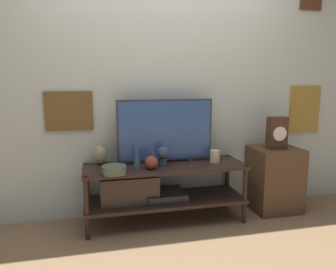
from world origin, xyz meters
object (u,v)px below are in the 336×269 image
at_px(vase_slim_bronze, 137,157).
at_px(vase_round_glass, 151,162).
at_px(mantel_clock, 277,133).
at_px(vase_wide_bowl, 114,170).
at_px(television, 165,130).
at_px(decorative_bust, 163,154).
at_px(candle_jar, 215,156).
at_px(vase_urn_stoneware, 100,155).

bearing_deg(vase_slim_bronze, vase_round_glass, -19.43).
bearing_deg(mantel_clock, vase_wide_bowl, -174.24).
bearing_deg(mantel_clock, vase_slim_bronze, -177.71).
xyz_separation_m(television, vase_wide_bowl, (-0.50, -0.27, -0.27)).
xyz_separation_m(vase_wide_bowl, vase_round_glass, (0.33, 0.06, 0.03)).
relative_size(vase_wide_bowl, decorative_bust, 1.17).
height_order(television, decorative_bust, television).
bearing_deg(candle_jar, vase_round_glass, -171.22).
xyz_separation_m(vase_slim_bronze, mantel_clock, (1.39, 0.06, 0.15)).
bearing_deg(vase_wide_bowl, vase_round_glass, 10.86).
bearing_deg(television, mantel_clock, -5.61).
bearing_deg(vase_urn_stoneware, candle_jar, -8.95).
bearing_deg(candle_jar, vase_urn_stoneware, 171.05).
bearing_deg(vase_slim_bronze, decorative_bust, 9.24).
bearing_deg(vase_round_glass, vase_slim_bronze, 160.57).
bearing_deg(television, candle_jar, -13.49).
distance_m(vase_round_glass, mantel_clock, 1.29).
relative_size(vase_wide_bowl, vase_urn_stoneware, 1.18).
bearing_deg(vase_round_glass, vase_wide_bowl, -169.14).
relative_size(vase_urn_stoneware, vase_round_glass, 1.47).
relative_size(vase_slim_bronze, decorative_bust, 1.22).
distance_m(television, vase_round_glass, 0.36).
bearing_deg(television, vase_wide_bowl, -151.66).
relative_size(vase_urn_stoneware, candle_jar, 1.52).
bearing_deg(vase_slim_bronze, television, 29.20).
relative_size(television, vase_round_glass, 7.50).
bearing_deg(decorative_bust, vase_urn_stoneware, 161.84).
height_order(vase_slim_bronze, mantel_clock, mantel_clock).
bearing_deg(vase_urn_stoneware, vase_round_glass, -31.50).
distance_m(vase_slim_bronze, vase_round_glass, 0.14).
distance_m(vase_wide_bowl, decorative_bust, 0.48).
xyz_separation_m(vase_slim_bronze, decorative_bust, (0.24, 0.04, 0.00)).
xyz_separation_m(television, vase_urn_stoneware, (-0.60, 0.06, -0.22)).
height_order(vase_slim_bronze, decorative_bust, vase_slim_bronze).
height_order(vase_wide_bowl, vase_slim_bronze, vase_slim_bronze).
relative_size(vase_urn_stoneware, mantel_clock, 0.56).
xyz_separation_m(vase_urn_stoneware, vase_slim_bronze, (0.31, -0.22, 0.02)).
distance_m(candle_jar, decorative_bust, 0.51).
relative_size(television, vase_urn_stoneware, 5.10).
bearing_deg(vase_slim_bronze, vase_wide_bowl, -152.90).
bearing_deg(television, vase_urn_stoneware, 174.56).
height_order(vase_urn_stoneware, vase_round_glass, vase_urn_stoneware).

